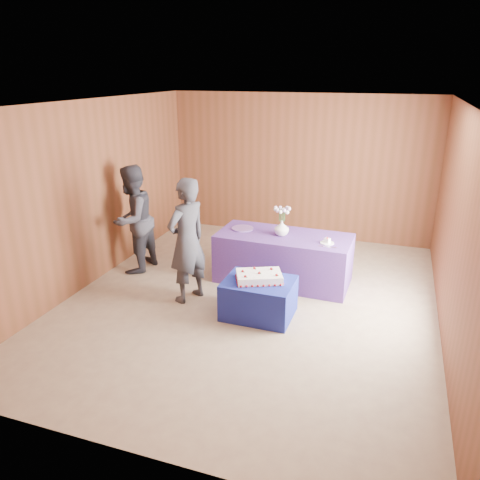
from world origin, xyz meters
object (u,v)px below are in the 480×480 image
at_px(guest_right, 133,219).
at_px(cake_table, 259,298).
at_px(serving_table, 283,258).
at_px(sheet_cake, 259,277).
at_px(vase, 282,228).
at_px(guest_left, 187,241).

bearing_deg(guest_right, cake_table, 74.93).
height_order(serving_table, guest_right, guest_right).
distance_m(sheet_cake, vase, 1.17).
bearing_deg(guest_left, guest_right, -94.98).
height_order(cake_table, vase, vase).
distance_m(vase, guest_right, 2.36).
bearing_deg(vase, guest_left, -137.14).
bearing_deg(guest_right, guest_left, 65.94).
bearing_deg(cake_table, guest_right, 161.56).
distance_m(cake_table, guest_left, 1.26).
xyz_separation_m(vase, guest_right, (-2.33, -0.34, -0.00)).
height_order(cake_table, guest_left, guest_left).
xyz_separation_m(cake_table, vase, (0.01, 1.14, 0.61)).
relative_size(cake_table, sheet_cake, 1.26).
height_order(serving_table, guest_left, guest_left).
relative_size(sheet_cake, guest_left, 0.40).
height_order(cake_table, guest_right, guest_right).
bearing_deg(guest_left, serving_table, 155.49).
bearing_deg(cake_table, vase, 90.39).
xyz_separation_m(cake_table, sheet_cake, (-0.00, 0.02, 0.30)).
xyz_separation_m(sheet_cake, vase, (0.01, 1.13, 0.31)).
distance_m(serving_table, guest_right, 2.44).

